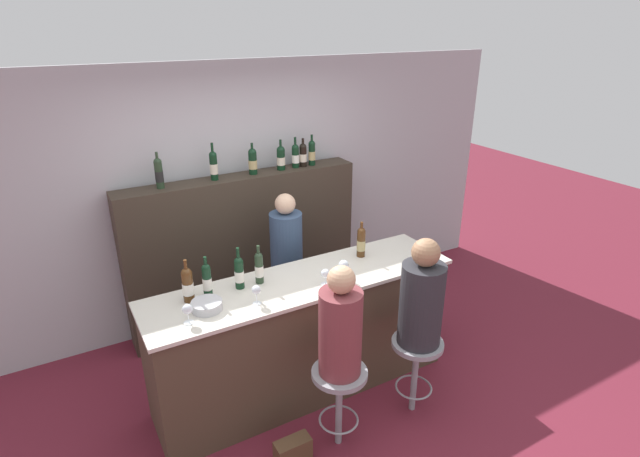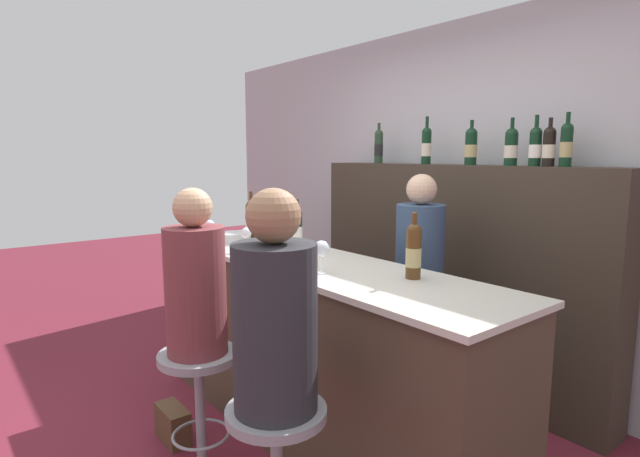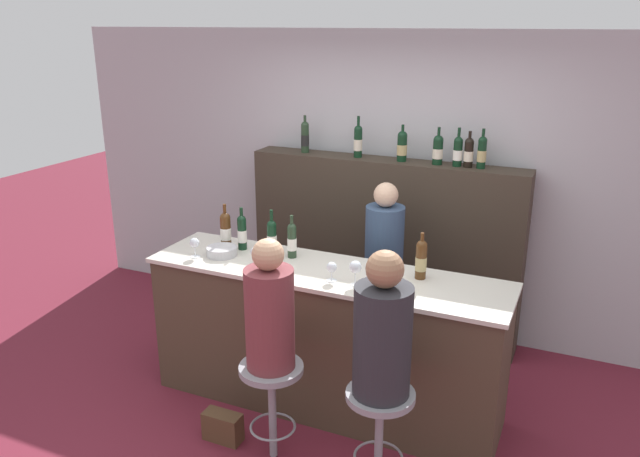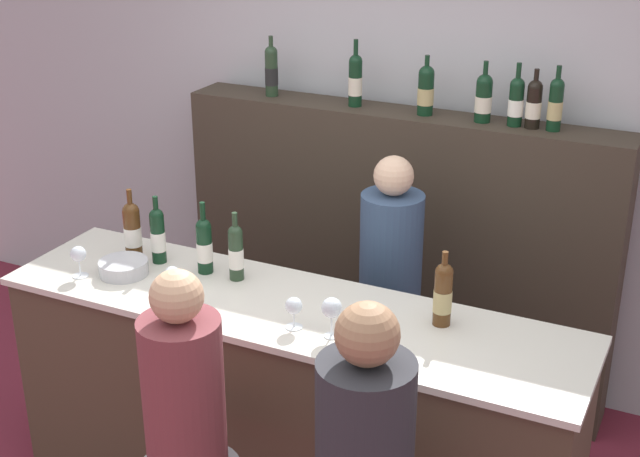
% 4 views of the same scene
% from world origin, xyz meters
% --- Properties ---
extents(ground_plane, '(16.00, 16.00, 0.00)m').
position_xyz_m(ground_plane, '(0.00, 0.00, 0.00)').
color(ground_plane, maroon).
extents(wall_back, '(6.40, 0.05, 2.60)m').
position_xyz_m(wall_back, '(0.00, 1.79, 1.30)').
color(wall_back, '#B2B2B7').
rests_on(wall_back, ground_plane).
extents(bar_counter, '(2.51, 0.65, 1.05)m').
position_xyz_m(bar_counter, '(0.00, 0.30, 0.53)').
color(bar_counter, '#473828').
rests_on(bar_counter, ground_plane).
extents(back_bar_cabinet, '(2.35, 0.28, 1.56)m').
position_xyz_m(back_bar_cabinet, '(0.00, 1.56, 0.78)').
color(back_bar_cabinet, '#382D23').
rests_on(back_bar_cabinet, ground_plane).
extents(wine_bottle_counter_0, '(0.08, 0.08, 0.33)m').
position_xyz_m(wine_bottle_counter_0, '(-0.87, 0.43, 1.18)').
color(wine_bottle_counter_0, '#4C2D14').
rests_on(wine_bottle_counter_0, bar_counter).
extents(wine_bottle_counter_1, '(0.07, 0.07, 0.32)m').
position_xyz_m(wine_bottle_counter_1, '(-0.72, 0.43, 1.18)').
color(wine_bottle_counter_1, black).
rests_on(wine_bottle_counter_1, bar_counter).
extents(wine_bottle_counter_2, '(0.07, 0.07, 0.33)m').
position_xyz_m(wine_bottle_counter_2, '(-0.48, 0.43, 1.18)').
color(wine_bottle_counter_2, black).
rests_on(wine_bottle_counter_2, bar_counter).
extents(wine_bottle_counter_3, '(0.07, 0.07, 0.31)m').
position_xyz_m(wine_bottle_counter_3, '(-0.31, 0.43, 1.18)').
color(wine_bottle_counter_3, '#233823').
rests_on(wine_bottle_counter_3, bar_counter).
extents(wine_bottle_counter_4, '(0.07, 0.07, 0.32)m').
position_xyz_m(wine_bottle_counter_4, '(0.63, 0.43, 1.18)').
color(wine_bottle_counter_4, '#4C2D14').
rests_on(wine_bottle_counter_4, bar_counter).
extents(wine_bottle_backbar_0, '(0.07, 0.07, 0.32)m').
position_xyz_m(wine_bottle_backbar_0, '(-0.74, 1.56, 1.70)').
color(wine_bottle_backbar_0, '#233823').
rests_on(wine_bottle_backbar_0, back_bar_cabinet).
extents(wine_bottle_backbar_1, '(0.07, 0.07, 0.35)m').
position_xyz_m(wine_bottle_backbar_1, '(-0.25, 1.56, 1.70)').
color(wine_bottle_backbar_1, black).
rests_on(wine_bottle_backbar_1, back_bar_cabinet).
extents(wine_bottle_backbar_2, '(0.08, 0.08, 0.30)m').
position_xyz_m(wine_bottle_backbar_2, '(0.13, 1.56, 1.69)').
color(wine_bottle_backbar_2, black).
rests_on(wine_bottle_backbar_2, back_bar_cabinet).
extents(wine_bottle_backbar_3, '(0.08, 0.08, 0.30)m').
position_xyz_m(wine_bottle_backbar_3, '(0.43, 1.56, 1.68)').
color(wine_bottle_backbar_3, black).
rests_on(wine_bottle_backbar_3, back_bar_cabinet).
extents(wine_bottle_backbar_4, '(0.07, 0.07, 0.31)m').
position_xyz_m(wine_bottle_backbar_4, '(0.59, 1.56, 1.68)').
color(wine_bottle_backbar_4, black).
rests_on(wine_bottle_backbar_4, back_bar_cabinet).
extents(wine_bottle_backbar_5, '(0.07, 0.07, 0.28)m').
position_xyz_m(wine_bottle_backbar_5, '(0.67, 1.56, 1.68)').
color(wine_bottle_backbar_5, black).
rests_on(wine_bottle_backbar_5, back_bar_cabinet).
extents(wine_bottle_backbar_6, '(0.07, 0.07, 0.31)m').
position_xyz_m(wine_bottle_backbar_6, '(0.77, 1.56, 1.69)').
color(wine_bottle_backbar_6, black).
rests_on(wine_bottle_backbar_6, back_bar_cabinet).
extents(wine_glass_0, '(0.07, 0.07, 0.14)m').
position_xyz_m(wine_glass_0, '(-0.95, 0.15, 1.15)').
color(wine_glass_0, silver).
rests_on(wine_glass_0, bar_counter).
extents(wine_glass_1, '(0.07, 0.07, 0.15)m').
position_xyz_m(wine_glass_1, '(-0.46, 0.15, 1.16)').
color(wine_glass_1, silver).
rests_on(wine_glass_1, bar_counter).
extents(wine_glass_2, '(0.07, 0.07, 0.13)m').
position_xyz_m(wine_glass_2, '(0.11, 0.15, 1.14)').
color(wine_glass_2, silver).
rests_on(wine_glass_2, bar_counter).
extents(wine_glass_3, '(0.08, 0.08, 0.17)m').
position_xyz_m(wine_glass_3, '(0.28, 0.15, 1.17)').
color(wine_glass_3, silver).
rests_on(wine_glass_3, bar_counter).
extents(metal_bowl, '(0.22, 0.22, 0.06)m').
position_xyz_m(metal_bowl, '(-0.79, 0.26, 1.08)').
color(metal_bowl, '#B7B7BC').
rests_on(metal_bowl, bar_counter).
extents(bar_stool_left, '(0.40, 0.40, 0.66)m').
position_xyz_m(bar_stool_left, '(-0.07, -0.36, 0.52)').
color(bar_stool_left, gray).
rests_on(bar_stool_left, ground_plane).
extents(guest_seated_left, '(0.30, 0.30, 0.82)m').
position_xyz_m(guest_seated_left, '(-0.07, -0.36, 1.02)').
color(guest_seated_left, brown).
rests_on(guest_seated_left, bar_stool_left).
extents(bar_stool_right, '(0.40, 0.40, 0.66)m').
position_xyz_m(bar_stool_right, '(0.63, -0.36, 0.52)').
color(bar_stool_right, gray).
rests_on(bar_stool_right, ground_plane).
extents(guest_seated_right, '(0.33, 0.33, 0.86)m').
position_xyz_m(guest_seated_right, '(0.63, -0.36, 1.03)').
color(guest_seated_right, '#28282D').
rests_on(guest_seated_right, bar_stool_right).
extents(bartender, '(0.30, 0.30, 1.52)m').
position_xyz_m(bartender, '(0.19, 1.00, 0.71)').
color(bartender, '#334766').
rests_on(bartender, ground_plane).
extents(handbag, '(0.26, 0.12, 0.20)m').
position_xyz_m(handbag, '(-0.45, -0.36, 0.10)').
color(handbag, '#513823').
rests_on(handbag, ground_plane).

